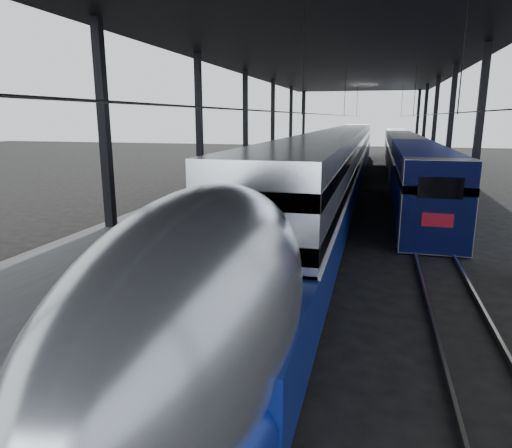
% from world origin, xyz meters
% --- Properties ---
extents(ground, '(160.00, 160.00, 0.00)m').
position_xyz_m(ground, '(0.00, 0.00, 0.00)').
color(ground, black).
rests_on(ground, ground).
extents(platform, '(6.00, 80.00, 1.00)m').
position_xyz_m(platform, '(-3.50, 20.00, 0.50)').
color(platform, '#4C4C4F').
rests_on(platform, ground).
extents(yellow_strip, '(0.30, 80.00, 0.01)m').
position_xyz_m(yellow_strip, '(-0.70, 20.00, 1.00)').
color(yellow_strip, gold).
rests_on(yellow_strip, platform).
extents(rails, '(6.52, 80.00, 0.16)m').
position_xyz_m(rails, '(4.50, 20.00, 0.08)').
color(rails, slate).
rests_on(rails, ground).
extents(canopy, '(18.00, 75.00, 9.47)m').
position_xyz_m(canopy, '(1.90, 20.00, 9.12)').
color(canopy, black).
rests_on(canopy, ground).
extents(tgv_train, '(3.11, 65.20, 4.46)m').
position_xyz_m(tgv_train, '(2.00, 22.79, 2.09)').
color(tgv_train, silver).
rests_on(tgv_train, ground).
extents(second_train, '(2.75, 56.05, 3.79)m').
position_xyz_m(second_train, '(7.00, 34.57, 1.92)').
color(second_train, navy).
rests_on(second_train, ground).
extents(child, '(0.30, 0.21, 0.80)m').
position_xyz_m(child, '(-1.28, -1.94, 1.40)').
color(child, '#4F2C1A').
rests_on(child, platform).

